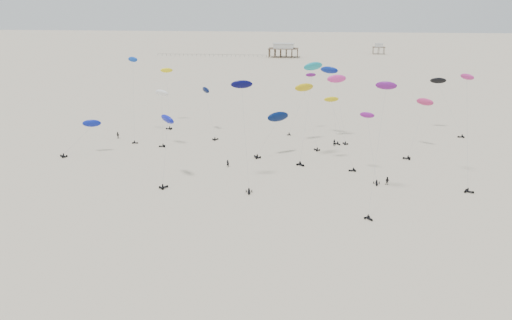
# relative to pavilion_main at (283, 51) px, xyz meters

# --- Properties ---
(ground_plane) EXTENTS (900.00, 900.00, 0.00)m
(ground_plane) POSITION_rel_pavilion_main_xyz_m (10.00, -150.00, -4.22)
(ground_plane) COLOR beige
(pavilion_main) EXTENTS (21.00, 13.00, 9.80)m
(pavilion_main) POSITION_rel_pavilion_main_xyz_m (0.00, 0.00, 0.00)
(pavilion_main) COLOR brown
(pavilion_main) RESTS_ON ground
(pavilion_small) EXTENTS (9.00, 7.00, 8.00)m
(pavilion_small) POSITION_rel_pavilion_main_xyz_m (70.00, 30.00, -0.74)
(pavilion_small) COLOR brown
(pavilion_small) RESTS_ON ground
(pier_fence) EXTENTS (80.20, 0.20, 1.50)m
(pier_fence) POSITION_rel_pavilion_main_xyz_m (-52.00, -0.00, -3.45)
(pier_fence) COLOR black
(pier_fence) RESTS_ON ground
(rig_0) EXTENTS (5.69, 9.88, 23.05)m
(rig_0) POSITION_rel_pavilion_main_xyz_m (6.82, -257.79, 12.78)
(rig_0) COLOR black
(rig_0) RESTS_ON ground
(rig_1) EXTENTS (8.16, 9.08, 18.67)m
(rig_1) POSITION_rel_pavilion_main_xyz_m (18.69, -209.88, 7.51)
(rig_1) COLOR black
(rig_1) RESTS_ON ground
(rig_2) EXTENTS (8.50, 9.97, 17.47)m
(rig_2) POSITION_rel_pavilion_main_xyz_m (27.42, -240.78, 7.37)
(rig_2) COLOR black
(rig_2) RESTS_ON ground
(rig_3) EXTENTS (4.72, 11.54, 15.47)m
(rig_3) POSITION_rel_pavilion_main_xyz_m (34.84, -249.63, 4.06)
(rig_3) COLOR black
(rig_3) RESTS_ON ground
(rig_4) EXTENTS (6.24, 14.79, 25.19)m
(rig_4) POSITION_rel_pavilion_main_xyz_m (34.84, -264.25, 13.92)
(rig_4) COLOR black
(rig_4) RESTS_ON ground
(rig_5) EXTENTS (7.78, 14.36, 16.50)m
(rig_5) POSITION_rel_pavilion_main_xyz_m (-10.19, -213.99, 6.05)
(rig_5) COLOR black
(rig_5) RESTS_ON ground
(rig_6) EXTENTS (7.09, 13.09, 21.67)m
(rig_6) POSITION_rel_pavilion_main_xyz_m (26.23, -215.04, 13.37)
(rig_6) COLOR black
(rig_6) RESTS_ON ground
(rig_7) EXTENTS (6.17, 14.36, 24.59)m
(rig_7) POSITION_rel_pavilion_main_xyz_m (-30.96, -219.62, 12.45)
(rig_7) COLOR black
(rig_7) RESTS_ON ground
(rig_8) EXTENTS (9.53, 7.57, 12.03)m
(rig_8) POSITION_rel_pavilion_main_xyz_m (12.00, -235.62, 4.79)
(rig_8) COLOR black
(rig_8) RESTS_ON ground
(rig_9) EXTENTS (10.11, 7.68, 10.36)m
(rig_9) POSITION_rel_pavilion_main_xyz_m (-37.69, -239.74, 2.04)
(rig_9) COLOR black
(rig_9) RESTS_ON ground
(rig_10) EXTENTS (5.22, 4.22, 16.15)m
(rig_10) POSITION_rel_pavilion_main_xyz_m (-19.34, -230.50, 8.48)
(rig_10) COLOR black
(rig_10) RESTS_ON ground
(rig_11) EXTENTS (3.27, 12.63, 24.27)m
(rig_11) POSITION_rel_pavilion_main_xyz_m (54.65, -251.91, 9.84)
(rig_11) COLOR black
(rig_11) RESTS_ON ground
(rig_12) EXTENTS (6.39, 13.39, 19.51)m
(rig_12) POSITION_rel_pavilion_main_xyz_m (-25.48, -204.12, 7.88)
(rig_12) COLOR black
(rig_12) RESTS_ON ground
(rig_13) EXTENTS (9.41, 15.74, 17.71)m
(rig_13) POSITION_rel_pavilion_main_xyz_m (50.63, -225.25, 6.02)
(rig_13) COLOR black
(rig_13) RESTS_ON ground
(rig_14) EXTENTS (6.49, 9.64, 25.03)m
(rig_14) POSITION_rel_pavilion_main_xyz_m (20.88, -238.91, 15.90)
(rig_14) COLOR black
(rig_14) RESTS_ON ground
(rig_15) EXTENTS (6.98, 9.94, 19.08)m
(rig_15) POSITION_rel_pavilion_main_xyz_m (28.33, -216.88, 11.53)
(rig_15) COLOR black
(rig_15) RESTS_ON ground
(rig_16) EXTENTS (5.27, 10.52, 15.26)m
(rig_16) POSITION_rel_pavilion_main_xyz_m (-10.32, -257.18, 7.40)
(rig_16) COLOR black
(rig_16) RESTS_ON ground
(rig_17) EXTENTS (9.36, 12.38, 18.18)m
(rig_17) POSITION_rel_pavilion_main_xyz_m (60.84, -203.29, 8.38)
(rig_17) COLOR black
(rig_17) RESTS_ON ground
(rig_18) EXTENTS (8.23, 12.57, 18.00)m
(rig_18) POSITION_rel_pavilion_main_xyz_m (19.34, -222.18, 9.91)
(rig_18) COLOR black
(rig_18) RESTS_ON ground
(spectator_0) EXTENTS (0.89, 0.69, 2.18)m
(spectator_0) POSITION_rel_pavilion_main_xyz_m (1.33, -246.71, -4.22)
(spectator_0) COLOR black
(spectator_0) RESTS_ON ground
(spectator_1) EXTENTS (1.23, 1.02, 2.19)m
(spectator_1) POSITION_rel_pavilion_main_xyz_m (38.35, -254.97, -4.22)
(spectator_1) COLOR black
(spectator_1) RESTS_ON ground
(spectator_2) EXTENTS (1.55, 1.32, 2.32)m
(spectator_2) POSITION_rel_pavilion_main_xyz_m (-35.31, -224.14, -4.22)
(spectator_2) COLOR black
(spectator_2) RESTS_ON ground
(spectator_3) EXTENTS (0.92, 0.72, 2.27)m
(spectator_3) POSITION_rel_pavilion_main_xyz_m (27.82, -225.16, -4.22)
(spectator_3) COLOR black
(spectator_3) RESTS_ON ground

